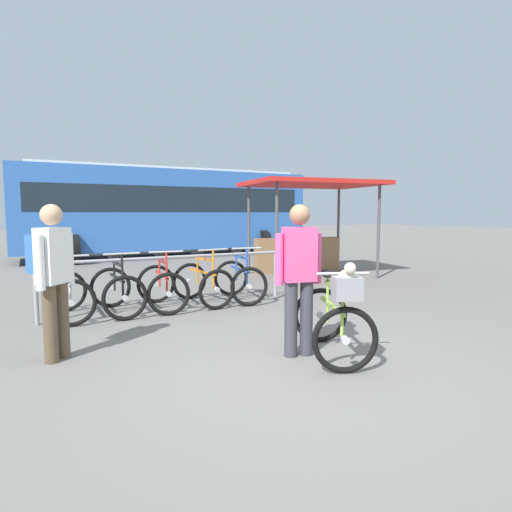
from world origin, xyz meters
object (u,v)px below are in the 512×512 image
Objects in this scene: racked_bike_black at (117,290)px; racked_bike_red at (162,286)px; racked_bike_blue at (240,280)px; racked_bike_orange at (203,283)px; pedestrian_with_backpack at (52,272)px; featured_bicycle at (335,315)px; market_stall at (305,219)px; bus_distant at (167,207)px; racked_bike_white at (68,294)px; person_with_featured_bike at (299,273)px.

racked_bike_black is 0.99× the size of racked_bike_red.
racked_bike_orange is at bearing -179.06° from racked_bike_blue.
racked_bike_red is 0.70× the size of pedestrian_with_backpack.
featured_bicycle is at bearing -63.04° from racked_bike_black.
pedestrian_with_backpack is at bearing -117.10° from racked_bike_black.
racked_bike_blue is (2.10, 0.03, 0.00)m from racked_bike_black.
racked_bike_orange is at bearing -148.04° from market_stall.
pedestrian_with_backpack is at bearing 152.27° from featured_bicycle.
market_stall reaches higher than racked_bike_blue.
featured_bicycle is 0.13× the size of bus_distant.
racked_bike_black is at bearing -179.06° from racked_bike_orange.
racked_bike_orange is at bearing 38.79° from pedestrian_with_backpack.
racked_bike_white is 2.80m from racked_bike_blue.
racked_bike_black and racked_bike_orange have the same top height.
person_with_featured_bike is (-0.71, -2.98, 0.54)m from racked_bike_blue.
racked_bike_black is 9.17m from bus_distant.
bus_distant is at bearing 69.06° from racked_bike_black.
racked_bike_blue is at bearing 76.65° from person_with_featured_bike.
market_stall is (3.58, 5.20, 0.49)m from person_with_featured_bike.
racked_bike_red is at bearing -179.06° from racked_bike_blue.
pedestrian_with_backpack reaches higher than racked_bike_orange.
market_stall reaches higher than person_with_featured_bike.
racked_bike_white is at bearing -114.93° from bus_distant.
racked_bike_white and racked_bike_black have the same top height.
bus_distant is at bearing 82.30° from racked_bike_blue.
racked_bike_red is (1.40, 0.02, 0.00)m from racked_bike_white.
pedestrian_with_backpack is (-2.61, 1.37, 0.45)m from featured_bicycle.
pedestrian_with_backpack is 11.19m from bus_distant.
racked_bike_black is 0.90× the size of featured_bicycle.
racked_bike_red is 2.57m from pedestrian_with_backpack.
person_with_featured_bike is at bearing -24.55° from pedestrian_with_backpack.
featured_bicycle is (-0.45, -3.28, 0.12)m from racked_bike_blue.
racked_bike_black is at bearing 0.94° from racked_bike_white.
person_with_featured_bike reaches higher than racked_bike_blue.
featured_bicycle is (0.25, -3.27, 0.12)m from racked_bike_orange.
bus_distant is at bearing 80.80° from person_with_featured_bike.
pedestrian_with_backpack reaches higher than featured_bicycle.
racked_bike_white is 0.87× the size of featured_bicycle.
featured_bicycle is (0.95, -3.25, 0.12)m from racked_bike_red.
racked_bike_orange is at bearing 0.94° from racked_bike_red.
pedestrian_with_backpack is 7.24m from market_stall.
pedestrian_with_backpack is (-2.36, -1.89, 0.57)m from racked_bike_orange.
racked_bike_orange is at bearing 0.94° from racked_bike_white.
market_stall is at bearing -74.38° from bus_distant.
person_with_featured_bike is 1.00× the size of pedestrian_with_backpack.
featured_bicycle reaches higher than racked_bike_white.
racked_bike_black is 0.96× the size of racked_bike_orange.
featured_bicycle is (2.35, -3.23, 0.12)m from racked_bike_white.
racked_bike_orange is 0.12× the size of bus_distant.
racked_bike_orange is 0.72× the size of pedestrian_with_backpack.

